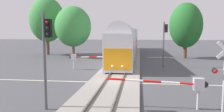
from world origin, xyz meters
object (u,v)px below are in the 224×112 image
commuter_train (128,41)px  oak_far_right (186,25)px  crossing_gate_far (78,58)px  traffic_signal_far_side (165,37)px  pine_left_background (47,20)px  oak_behind_train (73,27)px  crossing_gate_near (187,85)px  traffic_signal_median (46,46)px

commuter_train → oak_far_right: oak_far_right is taller
crossing_gate_far → traffic_signal_far_side: bearing=16.4°
pine_left_background → oak_far_right: bearing=-6.9°
commuter_train → oak_behind_train: bearing=-166.6°
crossing_gate_far → oak_behind_train: 13.88m
crossing_gate_far → oak_behind_train: bearing=108.8°
commuter_train → pine_left_background: (-15.46, 1.58, 3.89)m
crossing_gate_near → traffic_signal_median: (-7.76, -1.04, 2.19)m
traffic_signal_median → traffic_signal_far_side: bearing=63.6°
commuter_train → oak_far_right: bearing=-8.6°
oak_far_right → crossing_gate_near: bearing=-100.6°
crossing_gate_near → oak_behind_train: size_ratio=0.65×
crossing_gate_far → oak_far_right: bearing=42.5°
crossing_gate_near → pine_left_background: pine_left_background is taller
oak_far_right → traffic_signal_median: bearing=-115.2°
traffic_signal_median → oak_far_right: bearing=64.8°
crossing_gate_near → pine_left_background: bearing=125.2°
traffic_signal_far_side → crossing_gate_far: bearing=-163.6°
crossing_gate_far → oak_behind_train: (-4.29, 12.61, 3.90)m
crossing_gate_near → oak_behind_train: oak_behind_train is taller
traffic_signal_median → oak_behind_train: bearing=103.6°
crossing_gate_near → oak_behind_train: (-14.07, 24.96, 3.89)m
crossing_gate_near → oak_far_right: size_ratio=0.63×
traffic_signal_median → pine_left_background: 32.46m
traffic_signal_far_side → oak_far_right: size_ratio=0.61×
crossing_gate_near → traffic_signal_median: 8.13m
oak_far_right → oak_behind_train: 18.90m
commuter_train → traffic_signal_far_side: 12.94m
crossing_gate_near → oak_behind_train: 28.92m
commuter_train → crossing_gate_near: bearing=-79.9°
traffic_signal_median → oak_far_right: size_ratio=0.59×
commuter_train → traffic_signal_median: size_ratio=7.32×
pine_left_background → crossing_gate_far: bearing=-57.3°
traffic_signal_far_side → pine_left_background: bearing=147.0°
pine_left_background → traffic_signal_far_side: bearing=-33.0°
commuter_train → crossing_gate_far: 15.68m
oak_behind_train → oak_far_right: bearing=2.2°
commuter_train → pine_left_background: 16.02m
commuter_train → pine_left_background: bearing=174.2°
commuter_train → traffic_signal_far_side: size_ratio=7.01×
commuter_train → oak_behind_train: oak_behind_train is taller
commuter_train → pine_left_background: pine_left_background is taller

